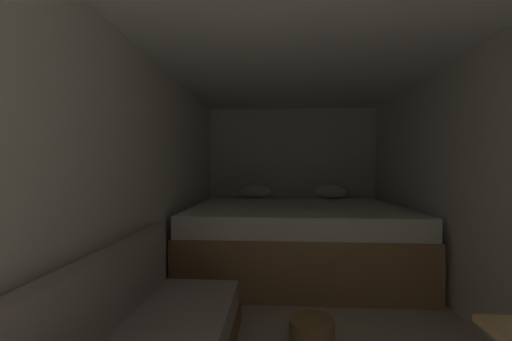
% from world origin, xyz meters
% --- Properties ---
extents(ground_plane, '(7.00, 7.00, 0.00)m').
position_xyz_m(ground_plane, '(0.00, 1.82, 0.00)').
color(ground_plane, '#B2A893').
extents(wall_back, '(2.62, 0.05, 2.12)m').
position_xyz_m(wall_back, '(0.00, 4.34, 1.06)').
color(wall_back, silver).
rests_on(wall_back, ground).
extents(wall_left, '(0.05, 5.00, 2.12)m').
position_xyz_m(wall_left, '(-1.29, 1.82, 1.06)').
color(wall_left, silver).
rests_on(wall_left, ground).
extents(wall_right, '(0.05, 5.00, 2.12)m').
position_xyz_m(wall_right, '(1.29, 1.82, 1.06)').
color(wall_right, silver).
rests_on(wall_right, ground).
extents(ceiling_slab, '(2.62, 5.00, 0.05)m').
position_xyz_m(ceiling_slab, '(0.00, 1.82, 2.14)').
color(ceiling_slab, white).
rests_on(ceiling_slab, wall_left).
extents(bed, '(2.40, 2.02, 0.96)m').
position_xyz_m(bed, '(0.00, 3.27, 0.39)').
color(bed, '#9E7247').
rests_on(bed, ground).
extents(wicker_basket, '(0.30, 0.30, 0.18)m').
position_xyz_m(wicker_basket, '(0.01, 1.64, 0.09)').
color(wicker_basket, olive).
rests_on(wicker_basket, ground).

